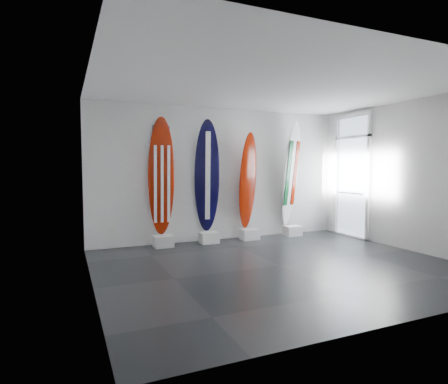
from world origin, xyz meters
name	(u,v)px	position (x,y,z in m)	size (l,w,h in m)	color
floor	(280,265)	(0.00, 0.00, 0.00)	(6.00, 6.00, 0.00)	black
ceiling	(281,86)	(0.00, 0.00, 3.00)	(6.00, 6.00, 0.00)	white
wall_back	(222,174)	(0.00, 2.50, 1.50)	(6.00, 6.00, 0.00)	silver
wall_front	(409,184)	(0.00, -2.50, 1.50)	(6.00, 6.00, 0.00)	silver
wall_left	(91,180)	(-3.00, 0.00, 1.50)	(5.00, 5.00, 0.00)	silver
wall_right	(409,176)	(3.00, 0.00, 1.50)	(5.00, 5.00, 0.00)	silver
display_block_usa	(163,241)	(-1.47, 2.18, 0.12)	(0.40, 0.30, 0.24)	white
surfboard_usa	(161,177)	(-1.47, 2.28, 1.47)	(0.56, 0.08, 2.47)	#8E1704
display_block_navy	(209,238)	(-0.45, 2.18, 0.12)	(0.40, 0.30, 0.24)	white
surfboard_navy	(207,176)	(-0.45, 2.28, 1.47)	(0.56, 0.08, 2.47)	black
display_block_swiss	(250,234)	(0.56, 2.18, 0.12)	(0.40, 0.30, 0.24)	white
surfboard_swiss	(248,181)	(0.56, 2.28, 1.35)	(0.50, 0.08, 2.23)	#8E1704
display_block_italy	(292,231)	(1.73, 2.18, 0.12)	(0.40, 0.30, 0.24)	white
surfboard_italy	(291,174)	(1.73, 2.28, 1.51)	(0.58, 0.08, 2.56)	white
wall_outlet	(113,232)	(-2.45, 2.48, 0.35)	(0.09, 0.02, 0.13)	silver
glass_door	(352,177)	(2.97, 1.55, 1.43)	(0.12, 1.16, 2.85)	white
balcony	(392,213)	(4.30, 1.55, 0.50)	(2.80, 2.20, 1.20)	slate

